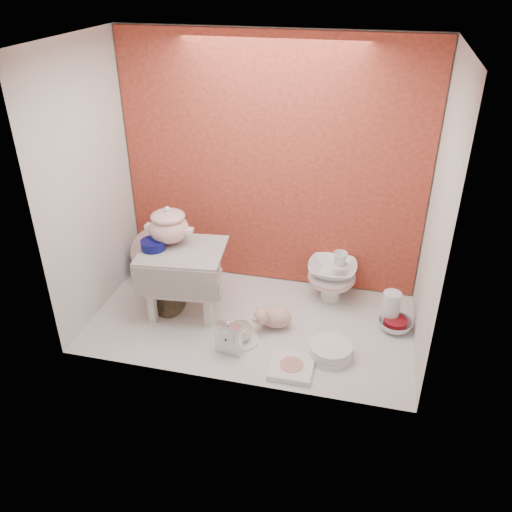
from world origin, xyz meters
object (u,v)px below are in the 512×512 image
at_px(plush_pig, 275,317).
at_px(porcelain_tower, 332,275).
at_px(gold_rim_teacup, 240,332).
at_px(crystal_bowl, 395,325).
at_px(floral_platter, 159,253).
at_px(step_stool, 185,280).
at_px(blue_white_vase, 152,257).
at_px(dinner_plate_stack, 331,351).
at_px(soup_tureen, 169,225).
at_px(mantel_clock, 229,337).

relative_size(plush_pig, porcelain_tower, 0.71).
distance_m(gold_rim_teacup, crystal_bowl, 0.86).
bearing_deg(gold_rim_teacup, floral_platter, 142.48).
xyz_separation_m(step_stool, blue_white_vase, (-0.34, 0.31, -0.06)).
xyz_separation_m(floral_platter, dinner_plate_stack, (1.16, -0.53, -0.14)).
relative_size(floral_platter, gold_rim_teacup, 2.91).
xyz_separation_m(dinner_plate_stack, porcelain_tower, (-0.06, 0.54, 0.13)).
distance_m(floral_platter, crystal_bowl, 1.50).
bearing_deg(soup_tureen, floral_platter, 128.21).
distance_m(blue_white_vase, gold_rim_teacup, 0.90).
distance_m(soup_tureen, crystal_bowl, 1.38).
bearing_deg(dinner_plate_stack, mantel_clock, -169.58).
relative_size(step_stool, floral_platter, 1.31).
xyz_separation_m(soup_tureen, gold_rim_teacup, (0.48, -0.27, -0.46)).
relative_size(step_stool, crystal_bowl, 2.47).
bearing_deg(gold_rim_teacup, dinner_plate_stack, -1.30).
bearing_deg(plush_pig, floral_platter, 136.54).
distance_m(crystal_bowl, porcelain_tower, 0.47).
distance_m(soup_tureen, mantel_clock, 0.72).
xyz_separation_m(mantel_clock, crystal_bowl, (0.84, 0.41, -0.07)).
relative_size(mantel_clock, plush_pig, 0.85).
xyz_separation_m(gold_rim_teacup, porcelain_tower, (0.42, 0.53, 0.10)).
xyz_separation_m(plush_pig, gold_rim_teacup, (-0.16, -0.17, -0.01)).
bearing_deg(plush_pig, porcelain_tower, 32.50).
bearing_deg(porcelain_tower, plush_pig, -126.82).
xyz_separation_m(mantel_clock, porcelain_tower, (0.46, 0.63, 0.06)).
bearing_deg(mantel_clock, floral_platter, 143.53).
relative_size(blue_white_vase, mantel_clock, 1.39).
relative_size(plush_pig, crystal_bowl, 1.25).
height_order(floral_platter, crystal_bowl, floral_platter).
bearing_deg(crystal_bowl, dinner_plate_stack, -135.63).
relative_size(step_stool, plush_pig, 1.98).
bearing_deg(gold_rim_teacup, step_stool, 151.46).
bearing_deg(plush_pig, crystal_bowl, -9.07).
distance_m(blue_white_vase, dinner_plate_stack, 1.33).
bearing_deg(floral_platter, soup_tureen, -51.79).
bearing_deg(soup_tureen, crystal_bowl, 1.52).
relative_size(step_stool, dinner_plate_stack, 1.94).
bearing_deg(floral_platter, dinner_plate_stack, -24.49).
bearing_deg(step_stool, plush_pig, -10.63).
bearing_deg(gold_rim_teacup, porcelain_tower, 51.26).
bearing_deg(soup_tureen, porcelain_tower, 15.91).
relative_size(floral_platter, blue_white_vase, 1.27).
distance_m(step_stool, gold_rim_teacup, 0.46).
relative_size(soup_tureen, plush_pig, 1.13).
height_order(dinner_plate_stack, crystal_bowl, dinner_plate_stack).
relative_size(soup_tureen, mantel_clock, 1.33).
distance_m(step_stool, porcelain_tower, 0.87).
bearing_deg(floral_platter, blue_white_vase, 174.93).
distance_m(step_stool, crystal_bowl, 1.21).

